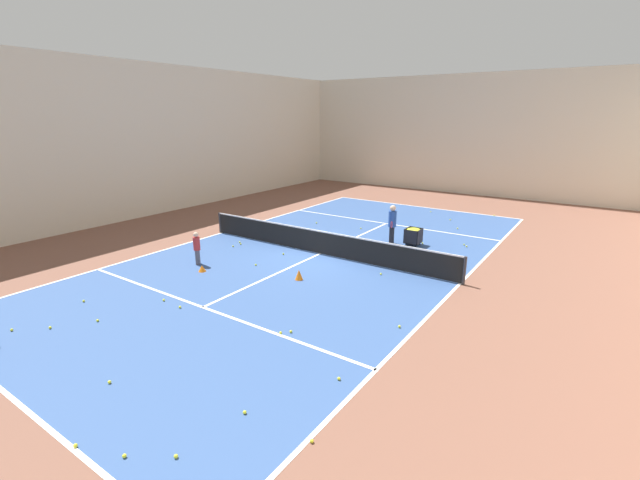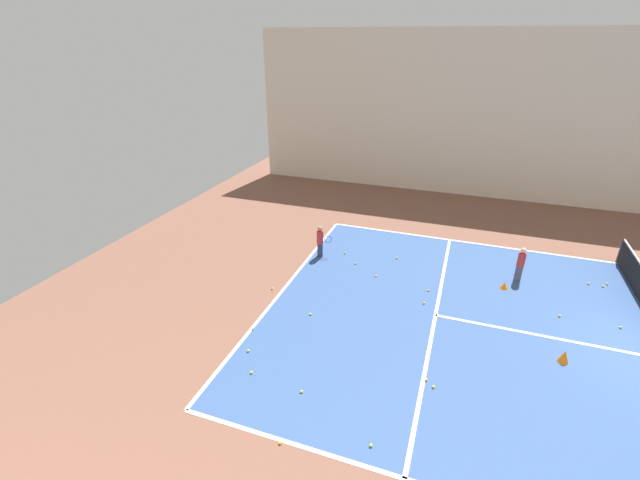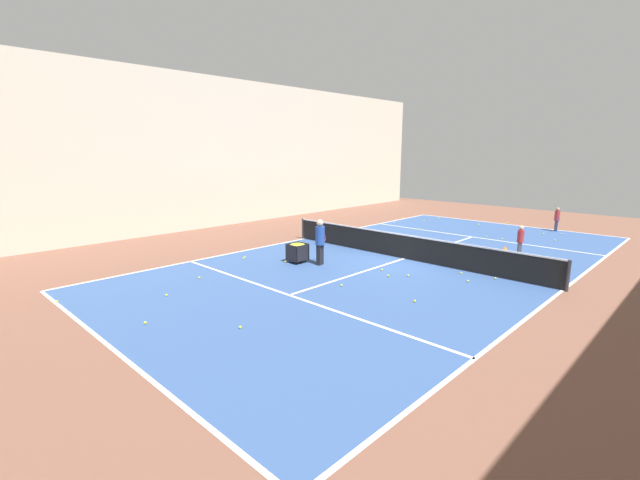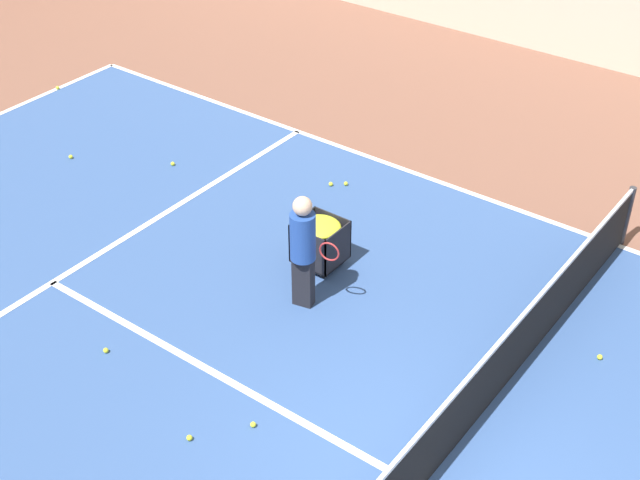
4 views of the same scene
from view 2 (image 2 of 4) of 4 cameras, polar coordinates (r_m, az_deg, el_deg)
The scene contains 29 objects.
line_baseline_near at distance 14.40m, azimuth -4.56°, elevation -6.17°, with size 11.12×0.10×0.00m, color white.
line_sideline_left at distance 19.17m, azimuth 34.88°, elevation -2.56°, with size 0.10×21.71×0.00m, color white.
line_service_near at distance 13.44m, azimuth 15.15°, elevation -9.65°, with size 11.12×0.10×0.00m, color white.
hall_enclosure_left at distance 23.68m, azimuth 34.15°, elevation 12.64°, with size 0.15×33.92×7.96m.
player_near_baseline at distance 15.92m, azimuth 0.04°, elevation 0.10°, with size 0.40×0.56×1.24m.
child_midcourt at distance 15.87m, azimuth 25.21°, elevation -2.66°, with size 0.34×0.34×1.23m.
training_cone_0 at distance 12.89m, azimuth 29.78°, elevation -13.33°, with size 0.27×0.27×0.35m, color orange.
training_cone_1 at distance 15.44m, azimuth 23.37°, elevation -5.58°, with size 0.27×0.27×0.22m, color orange.
tennis_ball_0 at distance 16.43m, azimuth 3.33°, elevation -1.72°, with size 0.07×0.07×0.07m, color yellow.
tennis_ball_3 at distance 17.03m, azimuth 32.19°, elevation -4.94°, with size 0.07×0.07×0.07m, color yellow.
tennis_ball_8 at distance 12.98m, azimuth -1.28°, elevation -9.85°, with size 0.07×0.07×0.07m, color yellow.
tennis_ball_9 at distance 14.52m, azimuth 14.26°, elevation -6.51°, with size 0.07×0.07×0.07m, color yellow.
tennis_ball_10 at distance 16.29m, azimuth 10.23°, elevation -2.38°, with size 0.07×0.07×0.07m, color yellow.
tennis_ball_12 at distance 9.72m, azimuth -5.32°, elevation -25.31°, with size 0.07×0.07×0.07m, color yellow.
tennis_ball_13 at distance 11.20m, azimuth -9.12°, elevation -17.03°, with size 0.07×0.07×0.07m, color yellow.
tennis_ball_15 at distance 10.63m, azimuth -2.49°, elevation -19.52°, with size 0.07×0.07×0.07m, color yellow.
tennis_ball_16 at distance 15.71m, azimuth 4.77°, elevation -3.13°, with size 0.07×0.07×0.07m, color yellow.
tennis_ball_17 at distance 9.70m, azimuth 6.80°, elevation -25.54°, with size 0.07×0.07×0.07m, color yellow.
tennis_ball_18 at distance 14.75m, azimuth 29.32°, elevation -8.81°, with size 0.07×0.07×0.07m, color yellow.
tennis_ball_19 at distance 15.14m, azimuth 35.17°, elevation -9.49°, with size 0.07×0.07×0.07m, color yellow.
tennis_ball_20 at distance 11.83m, azimuth -9.55°, elevation -14.34°, with size 0.07×0.07×0.07m, color yellow.
tennis_ball_21 at distance 13.85m, azimuth 13.71°, elevation -8.15°, with size 0.07×0.07×0.07m, color yellow.
tennis_ball_23 at distance 17.36m, azimuth 33.95°, elevation -4.87°, with size 0.07×0.07×0.07m, color yellow.
tennis_ball_26 at distance 14.26m, azimuth -6.39°, elevation -6.45°, with size 0.07×0.07×0.07m, color yellow.
tennis_ball_28 at distance 12.56m, azimuth -8.98°, elevation -11.60°, with size 0.07×0.07×0.07m, color yellow.
tennis_ball_30 at distance 11.19m, azimuth 13.96°, elevation -17.61°, with size 0.07×0.07×0.07m, color yellow.
tennis_ball_32 at distance 15.00m, azimuth 7.49°, elevation -4.76°, with size 0.07×0.07×0.07m, color yellow.
tennis_ball_33 at distance 11.06m, azimuth 14.88°, elevation -18.37°, with size 0.07×0.07×0.07m, color yellow.
tennis_ball_37 at distance 17.12m, azimuth 33.55°, elevation -5.16°, with size 0.07×0.07×0.07m, color yellow.
Camera 2 is at (11.12, -5.69, 7.56)m, focal length 24.00 mm.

